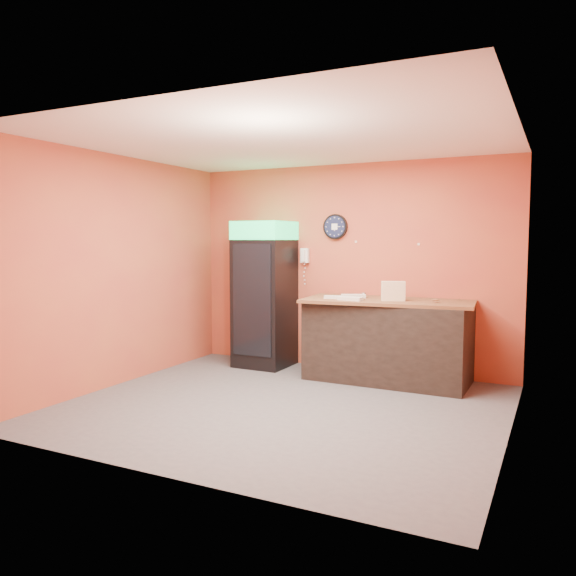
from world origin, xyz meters
The scene contains 15 objects.
floor centered at (0.00, 0.00, 0.00)m, with size 4.50×4.50×0.00m, color #47474C.
back_wall centered at (0.00, 2.00, 1.40)m, with size 4.50×0.02×2.80m, color #B85933.
left_wall centered at (-2.25, 0.00, 1.40)m, with size 0.02×4.00×2.80m, color #B85933.
right_wall centered at (2.25, 0.00, 1.40)m, with size 0.02×4.00×2.80m, color #B85933.
ceiling centered at (0.00, 0.00, 2.80)m, with size 4.50×4.00×0.02m, color white.
beverage_cooler centered at (-1.12, 1.60, 0.99)m, with size 0.72×0.73×2.03m.
prep_counter centered at (0.68, 1.56, 0.50)m, with size 1.98×0.88×0.99m, color black.
wall_clock centered at (-0.19, 1.97, 1.95)m, with size 0.34×0.06×0.34m.
wall_phone centered at (-0.64, 1.95, 1.55)m, with size 0.11×0.10×0.21m.
butcher_paper centered at (0.68, 1.56, 1.01)m, with size 2.09×0.95×0.04m, color brown.
sub_roll_stack centered at (0.78, 1.43, 1.15)m, with size 0.30×0.20×0.24m.
wrapped_sandwich_left centered at (0.05, 1.35, 1.05)m, with size 0.26×0.10×0.04m, color beige.
wrapped_sandwich_mid centered at (0.30, 1.25, 1.05)m, with size 0.30×0.12×0.04m, color beige.
wrapped_sandwich_right centered at (0.22, 1.56, 1.05)m, with size 0.31×0.12×0.04m, color beige.
kitchen_tool centered at (0.32, 1.69, 1.06)m, with size 0.06×0.06×0.06m, color silver.
Camera 1 is at (2.62, -5.25, 1.78)m, focal length 35.00 mm.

